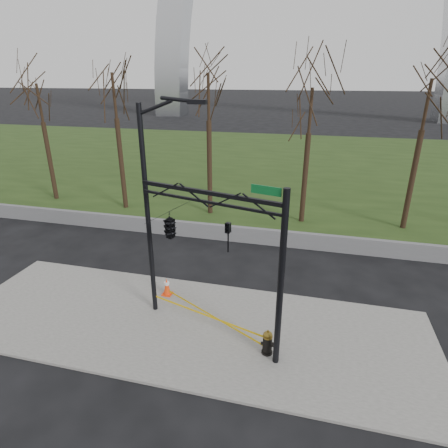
% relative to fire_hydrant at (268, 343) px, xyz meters
% --- Properties ---
extents(ground, '(500.00, 500.00, 0.00)m').
position_rel_fire_hydrant_xyz_m(ground, '(-3.21, 0.81, -0.52)').
color(ground, black).
rests_on(ground, ground).
extents(sidewalk, '(18.00, 6.00, 0.10)m').
position_rel_fire_hydrant_xyz_m(sidewalk, '(-3.21, 0.81, -0.47)').
color(sidewalk, slate).
rests_on(sidewalk, ground).
extents(grass_strip, '(120.00, 40.00, 0.06)m').
position_rel_fire_hydrant_xyz_m(grass_strip, '(-3.21, 30.81, -0.49)').
color(grass_strip, '#223814').
rests_on(grass_strip, ground).
extents(guardrail, '(60.00, 0.30, 0.90)m').
position_rel_fire_hydrant_xyz_m(guardrail, '(-3.21, 8.81, -0.07)').
color(guardrail, '#59595B').
rests_on(guardrail, ground).
extents(tree_row, '(47.19, 4.00, 9.77)m').
position_rel_fire_hydrant_xyz_m(tree_row, '(-2.62, 12.81, 4.36)').
color(tree_row, black).
rests_on(tree_row, ground).
extents(fire_hydrant, '(0.57, 0.37, 0.92)m').
position_rel_fire_hydrant_xyz_m(fire_hydrant, '(0.00, 0.00, 0.00)').
color(fire_hydrant, black).
rests_on(fire_hydrant, sidewalk).
extents(traffic_cone, '(0.42, 0.42, 0.78)m').
position_rel_fire_hydrant_xyz_m(traffic_cone, '(-4.65, 2.53, -0.04)').
color(traffic_cone, '#FF3E0D').
rests_on(traffic_cone, sidewalk).
extents(street_light, '(2.39, 0.24, 8.21)m').
position_rel_fire_hydrant_xyz_m(street_light, '(-4.49, 1.44, 4.17)').
color(street_light, black).
rests_on(street_light, ground).
extents(traffic_signal_mast, '(4.95, 2.54, 6.00)m').
position_rel_fire_hydrant_xyz_m(traffic_signal_mast, '(-2.81, 0.50, 3.62)').
color(traffic_signal_mast, black).
rests_on(traffic_signal_mast, ground).
extents(caution_tape, '(4.70, 2.54, 0.46)m').
position_rel_fire_hydrant_xyz_m(caution_tape, '(-2.35, 1.00, -0.02)').
color(caution_tape, '#E3B30B').
rests_on(caution_tape, ground).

